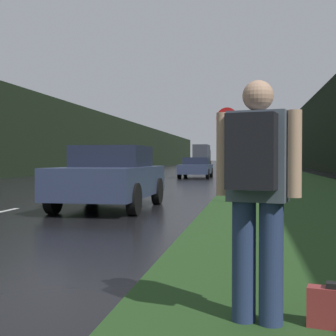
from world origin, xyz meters
TOP-DOWN VIEW (x-y plane):
  - grass_verge at (7.58, 40.00)m, footprint 6.00×240.00m
  - lane_stripe_c at (0.00, 14.82)m, footprint 0.12×3.00m
  - lane_stripe_d at (0.00, 21.82)m, footprint 0.12×3.00m
  - treeline_far_side at (-10.58, 50.00)m, footprint 2.00×140.00m
  - treeline_near_side at (13.58, 50.00)m, footprint 2.00×140.00m
  - stop_sign at (5.04, 11.80)m, footprint 0.60×0.07m
  - hitchhiker_with_backpack at (5.71, 2.04)m, footprint 0.61×0.49m
  - car_passing_near at (2.29, 9.67)m, footprint 2.05×4.15m
  - car_passing_far at (2.29, 28.37)m, footprint 1.94×4.39m
  - delivery_truck at (-2.29, 77.85)m, footprint 2.57×7.85m

SIDE VIEW (x-z plane):
  - lane_stripe_c at x=0.00m, z-range 0.00..0.01m
  - lane_stripe_d at x=0.00m, z-range 0.00..0.01m
  - grass_verge at x=7.58m, z-range 0.00..0.02m
  - car_passing_far at x=2.29m, z-range 0.02..1.33m
  - car_passing_near at x=2.29m, z-range 0.01..1.56m
  - hitchhiker_with_backpack at x=5.71m, z-range 0.13..1.93m
  - stop_sign at x=5.04m, z-range 0.26..2.92m
  - delivery_truck at x=-2.29m, z-range 0.10..3.67m
  - treeline_far_side at x=-10.58m, z-range 0.00..6.10m
  - treeline_near_side at x=13.58m, z-range 0.00..8.18m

